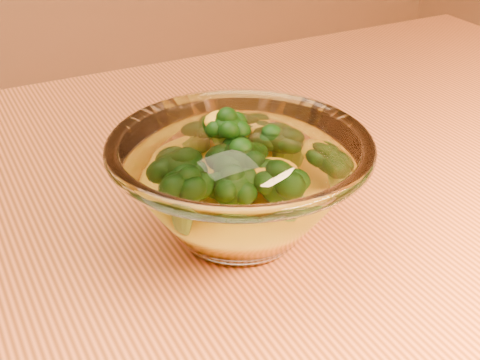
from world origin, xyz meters
The scene contains 3 objects.
glass_bowl centered at (0.05, 0.02, 0.79)m, with size 0.19×0.19×0.08m.
cheese_sauce centered at (0.05, 0.02, 0.78)m, with size 0.11×0.11×0.03m, color #F7A414.
broccoli_heap centered at (0.05, 0.02, 0.81)m, with size 0.13×0.12×0.07m.
Camera 1 is at (-0.14, -0.35, 1.04)m, focal length 50.00 mm.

